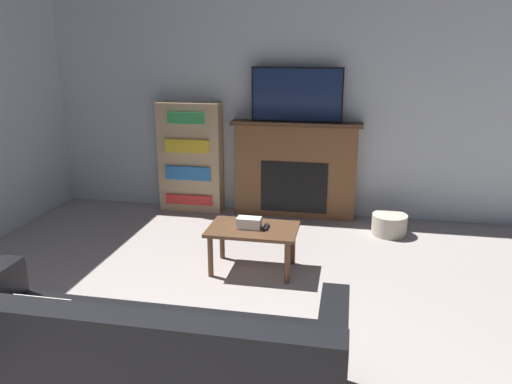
{
  "coord_description": "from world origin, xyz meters",
  "views": [
    {
      "loc": [
        0.85,
        -1.47,
        2.05
      ],
      "look_at": [
        0.02,
        2.79,
        0.76
      ],
      "focal_mm": 35.0,
      "sensor_mm": 36.0,
      "label": 1
    }
  ],
  "objects": [
    {
      "name": "wall_back",
      "position": [
        0.0,
        4.54,
        1.35
      ],
      "size": [
        6.78,
        0.06,
        2.7
      ],
      "color": "silver",
      "rests_on": "ground_plane"
    },
    {
      "name": "fireplace",
      "position": [
        0.2,
        4.39,
        0.59
      ],
      "size": [
        1.56,
        0.28,
        1.17
      ],
      "color": "brown",
      "rests_on": "ground_plane"
    },
    {
      "name": "tv",
      "position": [
        0.2,
        4.37,
        1.48
      ],
      "size": [
        1.07,
        0.03,
        0.63
      ],
      "color": "black",
      "rests_on": "fireplace"
    },
    {
      "name": "couch",
      "position": [
        -0.28,
        0.74,
        0.28
      ],
      "size": [
        2.33,
        0.99,
        0.87
      ],
      "color": "black",
      "rests_on": "ground_plane"
    },
    {
      "name": "coffee_table",
      "position": [
        -0.0,
        2.76,
        0.36
      ],
      "size": [
        0.82,
        0.54,
        0.42
      ],
      "color": "brown",
      "rests_on": "ground_plane"
    },
    {
      "name": "tissue_box",
      "position": [
        -0.03,
        2.74,
        0.47
      ],
      "size": [
        0.22,
        0.12,
        0.1
      ],
      "color": "white",
      "rests_on": "coffee_table"
    },
    {
      "name": "remote_control",
      "position": [
        0.12,
        2.77,
        0.43
      ],
      "size": [
        0.04,
        0.15,
        0.02
      ],
      "color": "black",
      "rests_on": "coffee_table"
    },
    {
      "name": "bookshelf",
      "position": [
        -1.12,
        4.37,
        0.68
      ],
      "size": [
        0.79,
        0.29,
        1.37
      ],
      "color": "tan",
      "rests_on": "ground_plane"
    },
    {
      "name": "storage_basket",
      "position": [
        1.31,
        3.95,
        0.11
      ],
      "size": [
        0.39,
        0.39,
        0.23
      ],
      "color": "#BCB29E",
      "rests_on": "ground_plane"
    }
  ]
}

